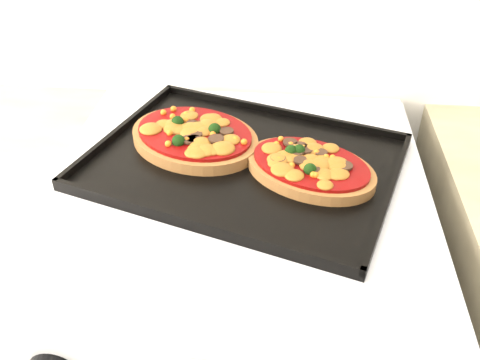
# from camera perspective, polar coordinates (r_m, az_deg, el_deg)

# --- Properties ---
(stove) EXTENTS (0.60, 0.60, 0.91)m
(stove) POSITION_cam_1_polar(r_m,az_deg,el_deg) (1.16, -0.29, -18.32)
(stove) COLOR silver
(stove) RESTS_ON floor
(baking_tray) EXTENTS (0.55, 0.47, 0.02)m
(baking_tray) POSITION_cam_1_polar(r_m,az_deg,el_deg) (0.85, 0.34, 2.07)
(baking_tray) COLOR black
(baking_tray) RESTS_ON stove
(pizza_left) EXTENTS (0.28, 0.25, 0.03)m
(pizza_left) POSITION_cam_1_polar(r_m,az_deg,el_deg) (0.89, -4.88, 4.75)
(pizza_left) COLOR brown
(pizza_left) RESTS_ON baking_tray
(pizza_right) EXTENTS (0.25, 0.22, 0.03)m
(pizza_right) POSITION_cam_1_polar(r_m,az_deg,el_deg) (0.82, 7.51, 1.48)
(pizza_right) COLOR brown
(pizza_right) RESTS_ON baking_tray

